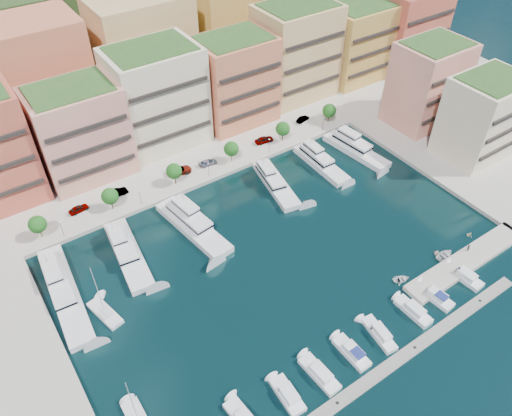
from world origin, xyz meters
The scene contains 55 objects.
ground centered at (0.00, 0.00, 0.00)m, with size 400.00×400.00×0.00m, color black.
north_quay centered at (0.00, 62.00, 0.00)m, with size 220.00×64.00×2.00m, color #9E998E.
east_quay centered at (62.00, -8.00, 0.00)m, with size 34.00×76.00×2.00m, color #9E998E.
hillside centered at (0.00, 110.00, 0.00)m, with size 240.00×40.00×58.00m, color #1E3716.
south_pontoon centered at (-3.00, -30.00, 0.00)m, with size 72.00×2.20×0.35m, color gray.
finger_pier centered at (30.00, -22.00, 0.00)m, with size 32.00×5.00×2.00m, color #9E998E.
apartment_2 centered at (-23.00, 49.99, 12.31)m, with size 20.00×15.50×22.80m.
apartment_3 centered at (-2.00, 51.99, 13.81)m, with size 22.00×16.50×25.80m.
apartment_4 centered at (20.00, 49.99, 12.81)m, with size 20.00×15.50×23.80m.
apartment_5 centered at (42.00, 51.99, 14.31)m, with size 22.00×16.50×26.80m.
apartment_6 centered at (64.00, 49.99, 12.31)m, with size 20.00×15.50×22.80m.
apartment_7 centered at (84.00, 47.99, 13.31)m, with size 22.00×16.50×24.80m.
apartment_east_a centered at (62.00, 19.99, 12.31)m, with size 18.00×14.50×22.80m.
apartment_east_b centered at (62.00, 1.99, 11.31)m, with size 18.00×14.50×20.80m.
backblock_1 centered at (-25.00, 74.00, 16.00)m, with size 26.00×18.00×30.00m, color #C86C4B.
backblock_2 centered at (5.00, 74.00, 16.00)m, with size 26.00×18.00×30.00m, color #E0B376.
backblock_3 centered at (35.00, 74.00, 16.00)m, with size 26.00×18.00×30.00m, color gold.
backblock_4 centered at (65.00, 74.00, 16.00)m, with size 26.00×18.00×30.00m, color #B1493B.
tree_0 centered at (-40.00, 33.50, 4.74)m, with size 3.80×3.80×5.65m.
tree_1 centered at (-24.00, 33.50, 4.74)m, with size 3.80×3.80×5.65m.
tree_2 centered at (-8.00, 33.50, 4.74)m, with size 3.80×3.80×5.65m.
tree_3 centered at (8.00, 33.50, 4.74)m, with size 3.80×3.80×5.65m.
tree_4 centered at (24.00, 33.50, 4.74)m, with size 3.80×3.80×5.65m.
tree_5 centered at (40.00, 33.50, 4.74)m, with size 3.80×3.80×5.65m.
lamppost_0 centered at (-36.00, 31.20, 3.83)m, with size 0.30×0.30×4.20m.
lamppost_1 centered at (-18.00, 31.20, 3.83)m, with size 0.30×0.30×4.20m.
lamppost_2 centered at (0.00, 31.20, 3.83)m, with size 0.30×0.30×4.20m.
lamppost_3 centered at (18.00, 31.20, 3.83)m, with size 0.30×0.30×4.20m.
lamppost_4 centered at (36.00, 31.20, 3.83)m, with size 0.30×0.30×4.20m.
yacht_0 centered at (-41.02, 16.99, 1.21)m, with size 6.84×26.52×7.30m.
yacht_1 centered at (-26.81, 19.32, 1.09)m, with size 7.34×21.44×7.30m.
yacht_2 centered at (-11.74, 18.98, 1.21)m, with size 7.97×22.36×7.30m.
yacht_4 centered at (11.91, 20.36, 1.09)m, with size 8.03×19.28×7.30m.
yacht_5 centered at (26.16, 20.70, 1.21)m, with size 4.74×18.22×7.30m.
yacht_6 centered at (37.42, 19.98, 1.21)m, with size 6.67×20.07×7.30m.
cruiser_2 centered at (-17.90, -24.58, 0.55)m, with size 3.21×7.32×2.55m.
cruiser_3 centered at (-11.20, -24.59, 0.55)m, with size 3.07×8.24×2.55m.
cruiser_4 centered at (-3.97, -24.60, 0.57)m, with size 2.72×7.50×2.66m.
cruiser_5 centered at (2.69, -24.59, 0.55)m, with size 3.43×8.22×2.55m.
cruiser_6 centered at (11.51, -24.58, 0.55)m, with size 2.81×7.54×2.55m.
cruiser_7 centered at (17.53, -24.60, 0.57)m, with size 3.25×7.60×2.66m.
cruiser_8 centered at (26.24, -24.58, 0.55)m, with size 3.16×7.64×2.55m.
sailboat_2 centered at (-36.29, 7.59, 0.32)m, with size 4.46×8.64×13.20m.
tender_1 centered at (26.80, -17.00, 0.45)m, with size 1.48×1.72×0.91m, color beige.
tender_3 centered at (36.87, -17.36, 0.44)m, with size 1.43×1.66×0.88m, color beige.
tender_0 centered at (15.49, -17.82, 0.36)m, with size 2.47×3.46×0.72m, color silver.
tender_2 centered at (27.69, -18.37, 0.45)m, with size 3.11×4.35×0.90m, color white.
car_0 centered at (-30.66, 36.98, 1.76)m, with size 1.80×4.46×1.52m, color gray.
car_1 centered at (-21.34, 37.22, 1.84)m, with size 1.78×5.10×1.68m, color gray.
car_2 centered at (-5.31, 36.58, 1.84)m, with size 2.80×6.07×1.69m, color gray.
car_3 centered at (2.18, 35.52, 1.69)m, with size 1.94×4.77×1.38m, color gray.
car_4 centered at (19.54, 35.61, 1.86)m, with size 2.04×5.06×1.72m, color gray.
car_5 centered at (34.42, 37.96, 1.70)m, with size 1.49×4.27×1.41m, color gray.
person_0 centered at (25.48, -23.26, 1.91)m, with size 0.66×0.44×1.82m, color #252F4B.
person_1 centered at (32.00, -20.40, 1.83)m, with size 0.80×0.63×1.66m, color #433128.
Camera 1 is at (-44.31, -54.12, 77.56)m, focal length 35.00 mm.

